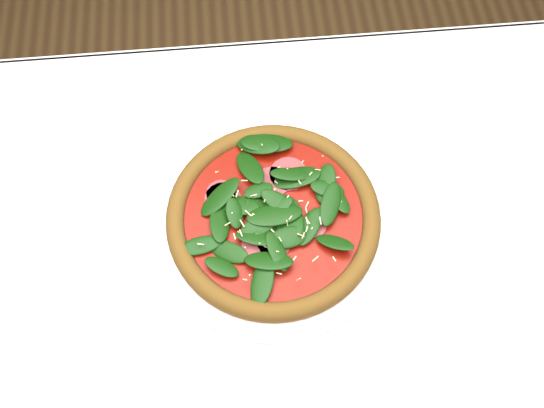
{
  "coord_description": "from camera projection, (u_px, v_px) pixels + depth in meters",
  "views": [
    {
      "loc": [
        0.0,
        -0.34,
        1.6
      ],
      "look_at": [
        0.04,
        0.07,
        0.77
      ],
      "focal_mm": 40.0,
      "sensor_mm": 36.0,
      "label": 1
    }
  ],
  "objects": [
    {
      "name": "ground",
      "position": [
        260.0,
        358.0,
        1.58
      ],
      "size": [
        6.0,
        6.0,
        0.0
      ],
      "primitive_type": "plane",
      "color": "brown",
      "rests_on": "ground"
    },
    {
      "name": "plate",
      "position": [
        273.0,
        221.0,
        0.92
      ],
      "size": [
        0.37,
        0.37,
        0.02
      ],
      "color": "white",
      "rests_on": "dining_table"
    },
    {
      "name": "pizza",
      "position": [
        273.0,
        215.0,
        0.9
      ],
      "size": [
        0.38,
        0.38,
        0.04
      ],
      "rotation": [
        0.0,
        0.0,
        -0.19
      ],
      "color": "#8C5F21",
      "rests_on": "plate"
    },
    {
      "name": "dining_table",
      "position": [
        252.0,
        273.0,
        1.0
      ],
      "size": [
        1.21,
        0.81,
        0.75
      ],
      "color": "silver",
      "rests_on": "ground"
    }
  ]
}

